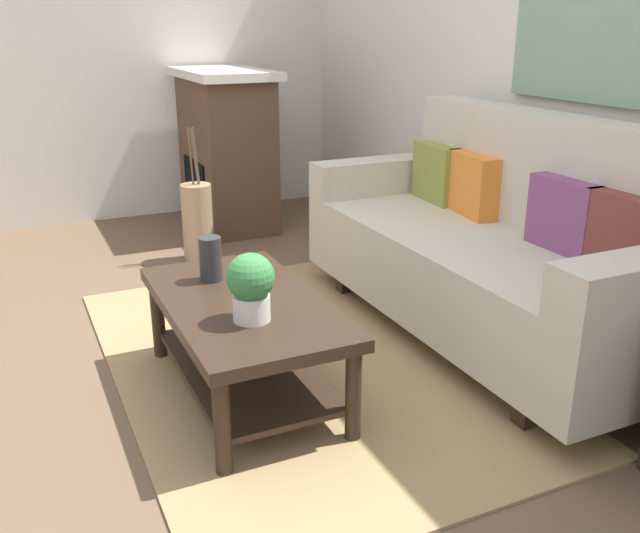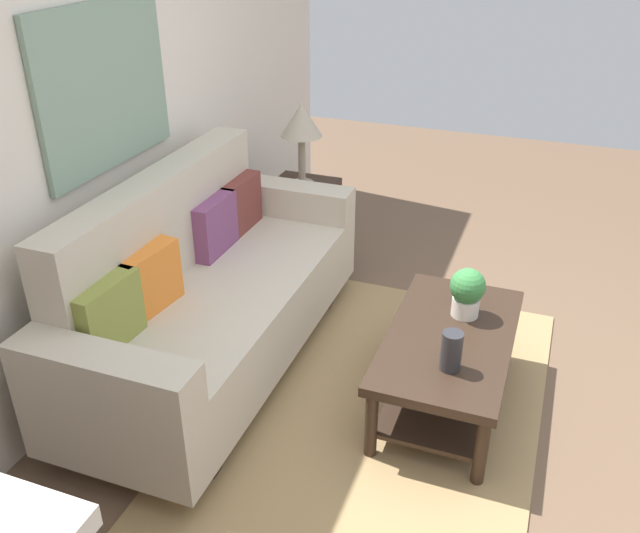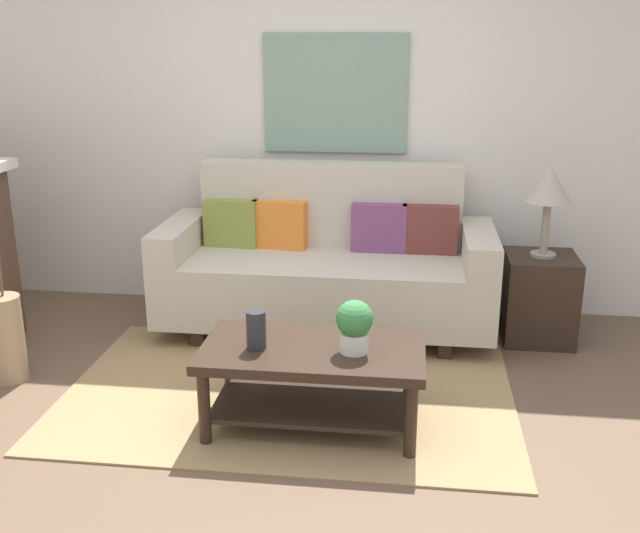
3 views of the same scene
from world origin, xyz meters
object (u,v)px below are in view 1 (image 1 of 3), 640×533
Objects in this scene: floor_vase at (198,223)px; tabletop_vase at (210,259)px; fireplace at (226,149)px; framed_painting at (591,15)px; throw_pillow_olive at (437,173)px; couch at (490,251)px; throw_pillow_maroon at (625,235)px; throw_pillow_orange at (473,185)px; throw_pillow_plum at (565,215)px; coffee_table at (244,326)px; potted_plant_tabletop at (251,285)px.

tabletop_vase is at bearing -12.89° from floor_vase.
framed_painting is (2.43, 1.02, 0.93)m from fireplace.
floor_vase is at bearing -133.09° from throw_pillow_olive.
fireplace is at bearing -157.21° from framed_painting.
throw_pillow_maroon is at bearing 10.79° from couch.
couch is 0.43m from throw_pillow_orange.
throw_pillow_plum is 0.33× the size of coffee_table.
throw_pillow_plum is (0.99, 0.00, 0.00)m from throw_pillow_olive.
throw_pillow_olive is 0.72× the size of floor_vase.
fireplace reaches higher than potted_plant_tabletop.
framed_painting is (0.00, 0.47, 1.08)m from couch.
tabletop_vase is at bearing -109.52° from throw_pillow_plum.
throw_pillow_olive is 1.33m from throw_pillow_maroon.
fireplace is 2.79m from framed_painting.
throw_pillow_orange is 0.99m from throw_pillow_maroon.
potted_plant_tabletop reaches higher than floor_vase.
throw_pillow_maroon is at bearing 59.87° from tabletop_vase.
throw_pillow_maroon is 1.37× the size of potted_plant_tabletop.
floor_vase is (-2.37, -1.12, -0.43)m from throw_pillow_maroon.
throw_pillow_maroon is (0.33, 0.00, 0.00)m from throw_pillow_plum.
fireplace is at bearing -158.95° from throw_pillow_olive.
throw_pillow_olive is 1.74m from potted_plant_tabletop.
throw_pillow_orange reaches higher than tabletop_vase.
throw_pillow_maroon is at bearing 0.00° from throw_pillow_plum.
throw_pillow_maroon is at bearing -27.22° from framed_painting.
couch is at bearing 12.84° from fireplace.
throw_pillow_maroon is (1.33, 0.00, 0.00)m from throw_pillow_olive.
coffee_table is 4.20× the size of potted_plant_tabletop.
throw_pillow_plum is at bearing 0.00° from throw_pillow_orange.
throw_pillow_orange is (-0.33, 0.13, 0.25)m from couch.
tabletop_vase is (-0.27, -0.05, 0.21)m from coffee_table.
fireplace is (-2.24, 0.79, 0.06)m from tabletop_vase.
tabletop_vase is 0.38× the size of floor_vase.
throw_pillow_plum is at bearing -45.81° from framed_painting.
coffee_table is (0.08, -1.29, -0.12)m from couch.
coffee_table is 1.13× the size of framed_painting.
tabletop_vase is 2.38m from fireplace.
throw_pillow_plum is at bearing 20.86° from couch.
potted_plant_tabletop is 2.05m from framed_painting.
throw_pillow_olive is 1.37× the size of potted_plant_tabletop.
throw_pillow_plum is 1.49m from coffee_table.
floor_vase is at bearing -154.75° from throw_pillow_maroon.
throw_pillow_olive is 1.55m from tabletop_vase.
couch is 0.43m from throw_pillow_plum.
couch is 1.85× the size of fireplace.
throw_pillow_plum is 1.46m from potted_plant_tabletop.
potted_plant_tabletop is (0.29, -1.33, 0.14)m from couch.
throw_pillow_orange is (0.33, 0.00, 0.00)m from throw_pillow_olive.
fireplace is 2.30× the size of floor_vase.
tabletop_vase is at bearing -72.08° from throw_pillow_olive.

